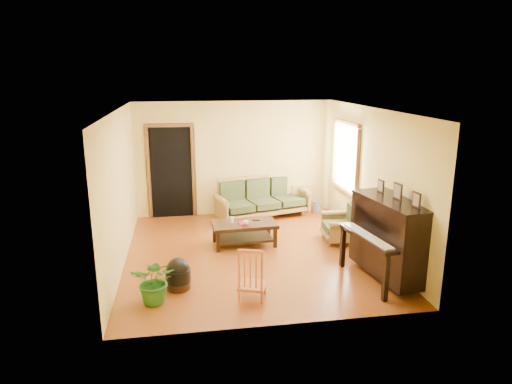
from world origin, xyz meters
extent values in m
plane|color=#632A0D|center=(0.00, 0.00, 0.00)|extent=(5.00, 5.00, 0.00)
cube|color=black|center=(-1.45, 2.48, 1.02)|extent=(1.08, 0.16, 2.05)
cube|color=white|center=(2.21, 1.30, 1.50)|extent=(0.12, 1.36, 1.46)
cube|color=olive|center=(0.57, 2.08, 0.45)|extent=(2.26, 1.40, 0.90)
cube|color=black|center=(-0.08, 0.44, 0.22)|extent=(1.25, 0.73, 0.44)
cube|color=olive|center=(1.79, 0.33, 0.38)|extent=(0.79, 0.82, 0.76)
cube|color=black|center=(2.01, -1.41, 0.66)|extent=(1.09, 1.61, 1.32)
cylinder|color=black|center=(-1.32, -1.23, 0.18)|extent=(0.42, 0.42, 0.37)
cube|color=#9A441C|center=(-0.25, -1.71, 0.41)|extent=(0.49, 0.52, 0.81)
cube|color=gold|center=(1.60, 2.40, 0.32)|extent=(0.49, 0.14, 0.65)
cylinder|color=#3646A4|center=(1.93, 2.28, 0.13)|extent=(0.21, 0.21, 0.26)
imported|color=#205B1A|center=(-1.64, -1.63, 0.34)|extent=(0.72, 0.66, 0.69)
imported|color=#A5161D|center=(-0.18, 0.37, 0.45)|extent=(0.20, 0.24, 0.02)
cylinder|color=silver|center=(-0.31, 0.47, 0.50)|extent=(0.08, 0.08, 0.11)
cylinder|color=silver|center=(-0.06, 0.35, 0.47)|extent=(0.12, 0.12, 0.07)
cube|color=black|center=(0.17, 0.54, 0.45)|extent=(0.15, 0.10, 0.01)
camera|label=1|loc=(-1.18, -7.72, 3.21)|focal=32.00mm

